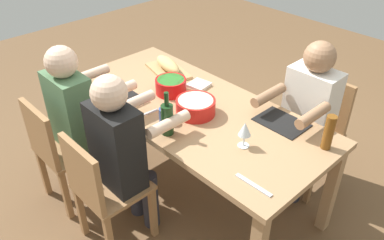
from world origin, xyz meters
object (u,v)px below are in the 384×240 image
at_px(serving_bowl_greens, 171,85).
at_px(wine_bottle, 167,119).
at_px(serving_bowl_pasta, 196,106).
at_px(wine_glass, 245,130).
at_px(diner_far_center, 122,147).
at_px(beer_bottle, 329,132).
at_px(bread_loaf, 168,64).
at_px(napkin_stack, 199,85).
at_px(diner_near_left, 306,111).
at_px(cutting_board, 168,71).
at_px(cup_far_center, 165,115).
at_px(dining_table, 192,116).
at_px(chair_far_center, 101,188).
at_px(diner_far_right, 77,112).
at_px(chair_far_right, 59,148).
at_px(chair_near_left, 315,126).

xyz_separation_m(serving_bowl_greens, wine_bottle, (-0.37, 0.34, 0.05)).
relative_size(serving_bowl_pasta, wine_glass, 1.59).
relative_size(diner_far_center, wine_bottle, 4.14).
bearing_deg(beer_bottle, bread_loaf, 1.50).
bearing_deg(serving_bowl_greens, napkin_stack, -108.65).
relative_size(diner_far_center, diner_near_left, 1.00).
distance_m(diner_far_center, cutting_board, 0.96).
bearing_deg(cup_far_center, wine_glass, -161.98).
xyz_separation_m(serving_bowl_greens, cup_far_center, (-0.26, 0.27, -0.01)).
height_order(dining_table, cup_far_center, cup_far_center).
xyz_separation_m(chair_far_center, bread_loaf, (0.51, -0.99, 0.32)).
xyz_separation_m(wine_bottle, napkin_stack, (0.30, -0.56, -0.10)).
relative_size(diner_near_left, serving_bowl_greens, 5.39).
distance_m(chair_far_center, beer_bottle, 1.40).
xyz_separation_m(chair_far_center, diner_far_right, (0.54, -0.18, 0.21)).
relative_size(chair_far_right, cutting_board, 2.12).
distance_m(diner_far_center, chair_near_left, 1.47).
distance_m(dining_table, diner_far_right, 0.80).
bearing_deg(cutting_board, diner_far_right, 88.02).
height_order(chair_far_center, wine_bottle, wine_bottle).
relative_size(wine_bottle, napkin_stack, 2.07).
bearing_deg(serving_bowl_greens, bread_loaf, -36.80).
distance_m(diner_far_right, wine_glass, 1.19).
xyz_separation_m(dining_table, chair_near_left, (-0.54, -0.77, -0.18)).
height_order(chair_far_right, wine_glass, wine_glass).
bearing_deg(serving_bowl_greens, cup_far_center, 133.20).
bearing_deg(wine_bottle, cutting_board, -40.60).
relative_size(chair_far_right, napkin_stack, 6.07).
bearing_deg(beer_bottle, chair_far_right, 35.95).
bearing_deg(wine_bottle, bread_loaf, -40.60).
xyz_separation_m(wine_bottle, wine_glass, (-0.41, -0.24, 0.01)).
height_order(cutting_board, wine_bottle, wine_bottle).
xyz_separation_m(dining_table, serving_bowl_greens, (0.25, -0.02, 0.14)).
distance_m(beer_bottle, wine_glass, 0.48).
distance_m(beer_bottle, cup_far_center, 1.00).
xyz_separation_m(dining_table, chair_far_right, (0.54, 0.77, -0.18)).
bearing_deg(wine_bottle, wine_glass, -149.46).
relative_size(chair_near_left, beer_bottle, 3.86).
distance_m(chair_far_center, serving_bowl_greens, 0.89).
bearing_deg(serving_bowl_pasta, chair_far_right, 49.43).
bearing_deg(chair_far_right, chair_near_left, -125.16).
bearing_deg(serving_bowl_greens, serving_bowl_pasta, 168.74).
bearing_deg(napkin_stack, chair_near_left, -143.32).
height_order(diner_far_right, serving_bowl_greens, diner_far_right).
distance_m(beer_bottle, napkin_stack, 1.05).
height_order(chair_far_center, cutting_board, chair_far_center).
relative_size(dining_table, serving_bowl_greens, 8.82).
distance_m(chair_far_center, napkin_stack, 1.05).
height_order(chair_far_right, serving_bowl_pasta, chair_far_right).
distance_m(diner_far_right, bread_loaf, 0.81).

